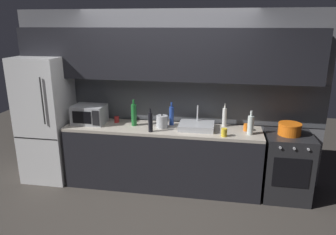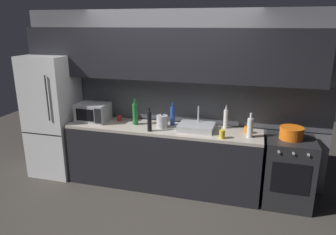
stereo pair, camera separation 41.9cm
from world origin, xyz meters
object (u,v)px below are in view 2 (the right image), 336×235
kettle (162,121)px  cooking_pot (291,133)px  microwave (93,112)px  wine_bottle_white (226,119)px  wine_bottle_blue (173,116)px  mug_red (120,118)px  wine_bottle_clear (250,127)px  mug_yellow (222,134)px  refrigerator (53,116)px  wine_bottle_green (135,114)px  mug_orange (247,130)px  oven_range (288,171)px  wine_bottle_dark (150,122)px

kettle → cooking_pot: 1.70m
microwave → wine_bottle_white: (1.94, 0.19, 0.00)m
wine_bottle_blue → mug_red: (-0.82, -0.02, -0.10)m
wine_bottle_clear → cooking_pot: (0.51, 0.07, -0.05)m
wine_bottle_white → mug_yellow: bearing=-89.7°
refrigerator → wine_bottle_green: (1.35, 0.03, 0.13)m
refrigerator → mug_orange: 2.91m
mug_red → mug_orange: bearing=-2.0°
refrigerator → mug_yellow: (2.62, -0.21, 0.03)m
refrigerator → oven_range: size_ratio=2.06×
microwave → wine_bottle_dark: wine_bottle_dark is taller
wine_bottle_green → wine_bottle_white: (1.27, 0.18, -0.02)m
refrigerator → wine_bottle_clear: refrigerator is taller
kettle → wine_bottle_clear: 1.20m
mug_orange → cooking_pot: (0.55, -0.07, 0.03)m
wine_bottle_white → mug_red: wine_bottle_white is taller
wine_bottle_dark → mug_orange: bearing=11.6°
wine_bottle_green → wine_bottle_dark: 0.37m
wine_bottle_green → oven_range: bearing=-0.9°
wine_bottle_blue → mug_orange: wine_bottle_blue is taller
microwave → kettle: size_ratio=2.34×
wine_bottle_white → mug_red: (-1.56, -0.08, -0.10)m
cooking_pot → oven_range: bearing=-5.6°
wine_bottle_clear → cooking_pot: bearing=8.0°
mug_red → mug_yellow: bearing=-12.4°
wine_bottle_clear → mug_orange: size_ratio=3.30×
oven_range → wine_bottle_clear: 0.78m
oven_range → mug_orange: size_ratio=9.30×
oven_range → microwave: size_ratio=1.96×
mug_red → mug_orange: 1.86m
wine_bottle_green → wine_bottle_blue: bearing=13.0°
refrigerator → mug_orange: bearing=1.3°
kettle → oven_range: bearing=-0.2°
refrigerator → microwave: 0.69m
wine_bottle_dark → cooking_pot: bearing=6.1°
refrigerator → wine_bottle_blue: refrigerator is taller
oven_range → cooking_pot: size_ratio=3.05×
wine_bottle_green → mug_red: 0.33m
kettle → wine_bottle_clear: bearing=-3.7°
wine_bottle_dark → wine_bottle_blue: bearing=56.6°
mug_yellow → mug_red: bearing=167.6°
microwave → wine_bottle_white: bearing=5.7°
microwave → wine_bottle_blue: 1.20m
oven_range → mug_red: (-2.42, 0.13, 0.49)m
mug_red → wine_bottle_dark: bearing=-29.0°
mug_yellow → wine_bottle_clear: bearing=23.0°
wine_bottle_white → wine_bottle_blue: size_ratio=1.00×
kettle → mug_red: size_ratio=2.28×
refrigerator → mug_yellow: 2.63m
mug_red → cooking_pot: size_ratio=0.29×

